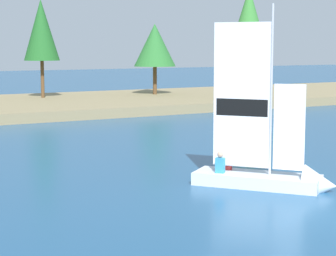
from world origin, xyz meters
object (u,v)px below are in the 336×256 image
Objects in this scene: sailboat at (278,174)px; shoreline_tree_midright at (155,45)px; shoreline_tree_centre at (41,30)px; shoreline_tree_right at (249,19)px.

shoreline_tree_midright is at bearing 120.58° from sailboat.
shoreline_tree_right reaches higher than shoreline_tree_centre.
shoreline_tree_midright is 7.80m from shoreline_tree_right.
shoreline_tree_midright is 31.00m from sailboat.
shoreline_tree_midright is (8.79, -1.10, -1.09)m from shoreline_tree_centre.
shoreline_tree_right is 28.17m from sailboat.
shoreline_tree_midright is at bearing 127.82° from shoreline_tree_right.
shoreline_tree_centre is 8.93m from shoreline_tree_midright.
shoreline_tree_midright is 0.90× the size of sailboat.
shoreline_tree_right is 1.32× the size of sailboat.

